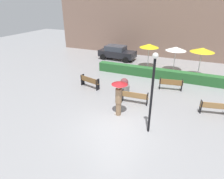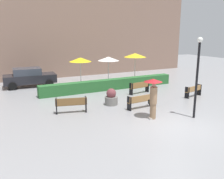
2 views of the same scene
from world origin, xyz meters
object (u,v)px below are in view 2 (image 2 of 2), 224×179
Objects in this scene: pedestrian_with_umbrella at (153,94)px; patio_umbrella_yellow_far at (135,55)px; lamp_post at (198,70)px; bench_back_row at (140,87)px; bench_mid_center at (141,100)px; parked_car at (29,77)px; planter_pot at (111,98)px; bench_far_left at (71,104)px; bench_far_right at (194,90)px; patio_umbrella_white at (108,59)px; patio_umbrella_yellow at (80,60)px.

patio_umbrella_yellow_far is (4.26, 8.49, 1.13)m from pedestrian_with_umbrella.
bench_back_row is at bearing 86.57° from lamp_post.
parked_car is at bearing 118.12° from bench_mid_center.
parked_car is (-5.01, 9.37, 0.33)m from bench_mid_center.
planter_pot is at bearing 130.53° from bench_mid_center.
patio_umbrella_yellow_far is at bearing 36.07° from bench_far_left.
pedestrian_with_umbrella is 2.03× the size of planter_pot.
bench_far_right is 0.92× the size of bench_back_row.
patio_umbrella_yellow_far reaches higher than bench_far_right.
bench_mid_center is at bearing -49.47° from planter_pot.
patio_umbrella_white is 6.94m from parked_car.
lamp_post is 1.79× the size of patio_umbrella_white.
bench_mid_center is 0.69× the size of patio_umbrella_yellow_far.
patio_umbrella_yellow reaches higher than bench_far_left.
planter_pot is at bearing 124.56° from lamp_post.
bench_far_right is 8.00m from patio_umbrella_white.
patio_umbrella_yellow_far is at bearing 62.97° from bench_back_row.
bench_far_left is (-8.82, 0.51, 0.06)m from bench_far_right.
pedestrian_with_umbrella is 9.64m from patio_umbrella_yellow.
bench_far_right is 5.02m from lamp_post.
patio_umbrella_yellow_far reaches higher than bench_far_left.
patio_umbrella_yellow is at bearing 65.92° from bench_far_left.
bench_back_row is at bearing 18.94° from bench_far_left.
planter_pot is 5.47m from lamp_post.
lamp_post is at bearing -61.27° from parked_car.
patio_umbrella_yellow reaches higher than bench_mid_center.
patio_umbrella_yellow is (3.03, 6.78, 1.68)m from bench_far_left.
patio_umbrella_yellow is at bearing 121.62° from bench_back_row.
pedestrian_with_umbrella is 2.56m from lamp_post.
pedestrian_with_umbrella is (3.55, -2.81, 0.82)m from bench_far_left.
bench_mid_center is 2.00m from pedestrian_with_umbrella.
bench_back_row is at bearing 63.71° from pedestrian_with_umbrella.
lamp_post is 10.35m from patio_umbrella_white.
lamp_post is 1.59× the size of patio_umbrella_yellow_far.
patio_umbrella_white is (2.05, 9.42, 0.83)m from pedestrian_with_umbrella.
patio_umbrella_white reaches higher than bench_mid_center.
parked_car reaches higher than bench_mid_center.
patio_umbrella_yellow reaches higher than bench_back_row.
parked_car is (-6.95, 6.26, 0.29)m from bench_back_row.
bench_mid_center is at bearing -82.90° from patio_umbrella_yellow.
bench_far_right is 3.85m from bench_back_row.
bench_far_right is 1.54× the size of planter_pot.
patio_umbrella_yellow is (-2.92, 4.74, 1.69)m from bench_back_row.
patio_umbrella_white is 2.41m from patio_umbrella_yellow_far.
planter_pot is (-6.08, 0.93, -0.03)m from bench_far_right.
patio_umbrella_yellow_far reaches higher than planter_pot.
patio_umbrella_white is (-0.00, 10.35, -0.39)m from lamp_post.
bench_far_right is at bearing -41.60° from bench_back_row.
lamp_post reaches higher than bench_mid_center.
lamp_post is at bearing -93.43° from bench_back_row.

